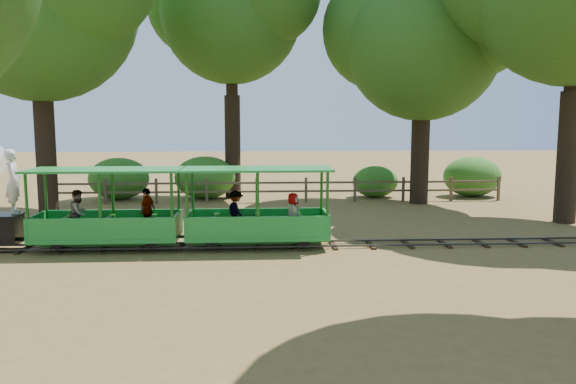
{
  "coord_description": "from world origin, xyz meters",
  "views": [
    {
      "loc": [
        -1.06,
        -14.46,
        3.33
      ],
      "look_at": [
        -0.17,
        0.5,
        1.39
      ],
      "focal_mm": 35.0,
      "sensor_mm": 36.0,
      "label": 1
    }
  ],
  "objects": [
    {
      "name": "carriage_rear",
      "position": [
        -1.0,
        -0.0,
        0.8
      ],
      "size": [
        3.83,
        1.56,
        1.99
      ],
      "color": "#1D8731",
      "rests_on": "track"
    },
    {
      "name": "carriage_front",
      "position": [
        -4.85,
        -0.0,
        0.81
      ],
      "size": [
        3.83,
        1.56,
        1.99
      ],
      "color": "#1D8731",
      "rests_on": "track"
    },
    {
      "name": "oak_ne",
      "position": [
        5.47,
        7.58,
        6.62
      ],
      "size": [
        7.62,
        6.71,
        9.37
      ],
      "color": "#2D2116",
      "rests_on": "ground"
    },
    {
      "name": "shrub_east",
      "position": [
        8.38,
        9.3,
        0.87
      ],
      "size": [
        2.51,
        1.93,
        1.74
      ],
      "primitive_type": "ellipsoid",
      "color": "#2D6B1E",
      "rests_on": "ground"
    },
    {
      "name": "track",
      "position": [
        0.0,
        0.0,
        0.07
      ],
      "size": [
        22.0,
        1.0,
        0.1
      ],
      "color": "#3F3D3A",
      "rests_on": "ground"
    },
    {
      "name": "ground",
      "position": [
        0.0,
        0.0,
        0.0
      ],
      "size": [
        90.0,
        90.0,
        0.0
      ],
      "primitive_type": "plane",
      "color": "olive",
      "rests_on": "ground"
    },
    {
      "name": "shrub_west",
      "position": [
        -6.77,
        9.3,
        0.88
      ],
      "size": [
        2.53,
        1.95,
        1.75
      ],
      "primitive_type": "ellipsoid",
      "color": "#2D6B1E",
      "rests_on": "ground"
    },
    {
      "name": "oak_nc",
      "position": [
        -2.03,
        9.58,
        7.97
      ],
      "size": [
        7.28,
        6.41,
        10.6
      ],
      "color": "#2D2116",
      "rests_on": "ground"
    },
    {
      "name": "shrub_mid_w",
      "position": [
        -3.17,
        9.3,
        0.9
      ],
      "size": [
        2.6,
        2.0,
        1.8
      ],
      "primitive_type": "ellipsoid",
      "color": "#2D6B1E",
      "rests_on": "ground"
    },
    {
      "name": "shrub_mid_e",
      "position": [
        4.11,
        9.3,
        0.68
      ],
      "size": [
        1.97,
        1.51,
        1.36
      ],
      "primitive_type": "ellipsoid",
      "color": "#2D6B1E",
      "rests_on": "ground"
    },
    {
      "name": "fence",
      "position": [
        0.0,
        8.0,
        0.58
      ],
      "size": [
        18.1,
        0.1,
        1.0
      ],
      "color": "brown",
      "rests_on": "ground"
    }
  ]
}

